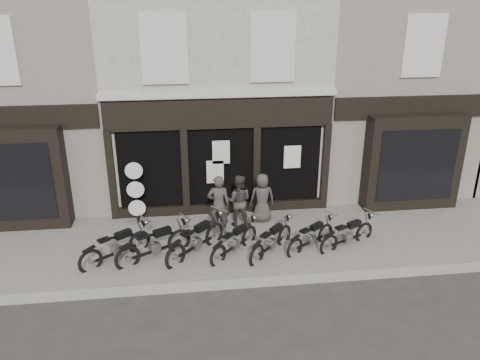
{
  "coord_description": "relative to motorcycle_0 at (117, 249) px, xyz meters",
  "views": [
    {
      "loc": [
        -1.11,
        -11.2,
        6.8
      ],
      "look_at": [
        0.45,
        1.6,
        1.75
      ],
      "focal_mm": 35.0,
      "sensor_mm": 36.0,
      "label": 1
    }
  ],
  "objects": [
    {
      "name": "man_right",
      "position": [
        4.31,
        1.83,
        0.5
      ],
      "size": [
        0.78,
        0.51,
        1.59
      ],
      "primitive_type": "imported",
      "rotation": [
        0.0,
        0.0,
        3.14
      ],
      "color": "#403A35",
      "rests_on": "pavement"
    },
    {
      "name": "kerb",
      "position": [
        3.09,
        -1.54,
        -0.35
      ],
      "size": [
        30.0,
        0.25,
        0.13
      ],
      "primitive_type": "cube",
      "color": "gray",
      "rests_on": "ground_plane"
    },
    {
      "name": "neighbour_right",
      "position": [
        9.44,
        5.61,
        3.62
      ],
      "size": [
        5.6,
        6.73,
        8.34
      ],
      "color": "gray",
      "rests_on": "ground"
    },
    {
      "name": "motorcycle_2",
      "position": [
        2.17,
        0.06,
        0.03
      ],
      "size": [
        1.82,
        1.84,
        1.12
      ],
      "rotation": [
        0.0,
        0.0,
        0.79
      ],
      "color": "black",
      "rests_on": "ground"
    },
    {
      "name": "man_left",
      "position": [
        2.89,
        1.2,
        0.62
      ],
      "size": [
        0.69,
        0.47,
        1.84
      ],
      "primitive_type": "imported",
      "rotation": [
        0.0,
        0.0,
        3.09
      ],
      "color": "#3F3833",
      "rests_on": "pavement"
    },
    {
      "name": "motorcycle_3",
      "position": [
        3.24,
        -0.04,
        -0.03
      ],
      "size": [
        1.6,
        1.63,
        0.98
      ],
      "rotation": [
        0.0,
        0.0,
        0.8
      ],
      "color": "black",
      "rests_on": "ground"
    },
    {
      "name": "motorcycle_5",
      "position": [
        5.44,
        0.01,
        -0.05
      ],
      "size": [
        1.7,
        1.31,
        0.93
      ],
      "rotation": [
        0.0,
        0.0,
        0.61
      ],
      "color": "black",
      "rests_on": "ground"
    },
    {
      "name": "central_building",
      "position": [
        3.09,
        5.66,
        3.66
      ],
      "size": [
        7.3,
        6.22,
        8.34
      ],
      "color": "beige",
      "rests_on": "ground"
    },
    {
      "name": "neighbour_left",
      "position": [
        -3.26,
        5.61,
        3.62
      ],
      "size": [
        5.6,
        6.73,
        8.34
      ],
      "color": "gray",
      "rests_on": "ground"
    },
    {
      "name": "pavement",
      "position": [
        3.09,
        0.61,
        -0.36
      ],
      "size": [
        30.0,
        4.2,
        0.12
      ],
      "primitive_type": "cube",
      "color": "#68625C",
      "rests_on": "ground_plane"
    },
    {
      "name": "motorcycle_0",
      "position": [
        0.0,
        0.0,
        0.0
      ],
      "size": [
        1.88,
        1.53,
        1.05
      ],
      "rotation": [
        0.0,
        0.0,
        0.64
      ],
      "color": "black",
      "rests_on": "ground"
    },
    {
      "name": "motorcycle_4",
      "position": [
        4.26,
        -0.13,
        -0.02
      ],
      "size": [
        1.59,
        1.66,
        0.99
      ],
      "rotation": [
        0.0,
        0.0,
        0.81
      ],
      "color": "black",
      "rests_on": "ground"
    },
    {
      "name": "motorcycle_6",
      "position": [
        6.51,
        -0.03,
        -0.03
      ],
      "size": [
        1.89,
        1.14,
        0.98
      ],
      "rotation": [
        0.0,
        0.0,
        0.45
      ],
      "color": "black",
      "rests_on": "ground"
    },
    {
      "name": "ground_plane",
      "position": [
        3.09,
        -0.29,
        -0.42
      ],
      "size": [
        90.0,
        90.0,
        0.0
      ],
      "primitive_type": "plane",
      "color": "#2D2B28",
      "rests_on": "ground"
    },
    {
      "name": "man_centre",
      "position": [
        3.54,
        1.61,
        0.54
      ],
      "size": [
        0.93,
        0.8,
        1.66
      ],
      "primitive_type": "imported",
      "rotation": [
        0.0,
        0.0,
        2.92
      ],
      "color": "#3D3831",
      "rests_on": "pavement"
    },
    {
      "name": "motorcycle_1",
      "position": [
        1.03,
        -0.04,
        0.02
      ],
      "size": [
        2.08,
        1.4,
        1.1
      ],
      "rotation": [
        0.0,
        0.0,
        0.52
      ],
      "color": "black",
      "rests_on": "ground"
    },
    {
      "name": "advert_sign_post",
      "position": [
        0.39,
        2.18,
        0.66
      ],
      "size": [
        0.54,
        0.35,
        2.22
      ],
      "rotation": [
        0.0,
        0.0,
        0.03
      ],
      "color": "black",
      "rests_on": "ground"
    }
  ]
}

